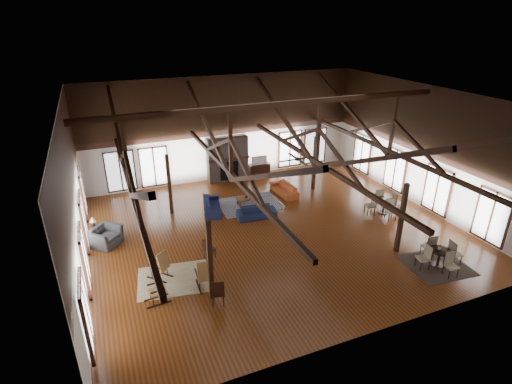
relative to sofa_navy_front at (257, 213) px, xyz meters
name	(u,v)px	position (x,y,z in m)	size (l,w,h in m)	color
floor	(274,230)	(0.29, -1.45, -0.28)	(16.00, 16.00, 0.00)	brown
ceiling	(277,98)	(0.29, -1.45, 5.72)	(16.00, 14.00, 0.02)	black
wall_back	(225,129)	(0.29, 5.55, 2.72)	(16.00, 0.02, 6.00)	white
wall_front	(381,251)	(0.29, -8.45, 2.72)	(16.00, 0.02, 6.00)	white
wall_left	(73,199)	(-7.71, -1.45, 2.72)	(0.02, 14.00, 6.00)	white
wall_right	(422,147)	(8.29, -1.45, 2.72)	(0.02, 14.00, 6.00)	white
roof_truss	(276,146)	(0.29, -1.45, 3.75)	(15.60, 14.07, 3.14)	black
post_grid	(275,200)	(0.29, -1.45, 1.25)	(8.16, 7.16, 3.05)	black
fireplace	(227,159)	(0.29, 5.22, 1.01)	(2.50, 0.69, 2.60)	#695A50
ceiling_fan	(298,158)	(0.79, -2.45, 3.46)	(1.60, 1.60, 0.75)	black
sofa_navy_front	(257,213)	(0.00, 0.00, 0.00)	(1.89, 0.74, 0.55)	#171F3F
sofa_navy_left	(212,205)	(-1.79, 1.52, 0.03)	(0.82, 2.09, 0.61)	#171D3F
sofa_orange	(284,189)	(2.44, 1.99, 0.02)	(0.78, 2.00, 0.58)	#AA4A20
coffee_table	(247,198)	(0.11, 1.52, 0.09)	(1.15, 0.66, 0.42)	brown
vase	(246,196)	(0.01, 1.44, 0.25)	(0.19, 0.19, 0.20)	#B2B2B2
armchair	(105,237)	(-6.91, 0.16, 0.11)	(1.19, 1.04, 0.77)	#303133
side_table_lamp	(95,230)	(-7.31, 0.92, 0.12)	(0.41, 0.41, 1.05)	black
rocking_chair_a	(161,266)	(-5.11, -3.16, 0.26)	(0.95, 0.97, 1.15)	#9F743C
rocking_chair_b	(204,275)	(-3.79, -4.35, 0.28)	(0.54, 0.93, 1.17)	#9F743C
rocking_chair_c	(159,288)	(-5.40, -4.43, 0.24)	(0.89, 0.53, 1.10)	#9F743C
side_chair_a	(208,248)	(-3.16, -2.64, 0.27)	(0.55, 0.55, 0.93)	black
side_chair_b	(218,291)	(-3.63, -5.43, 0.33)	(0.54, 0.54, 1.04)	black
cafe_table_near	(440,255)	(5.07, -6.42, 0.21)	(1.92, 1.92, 0.98)	black
cafe_table_far	(384,204)	(6.02, -1.89, 0.23)	(1.97, 1.97, 1.00)	black
cup_near	(439,249)	(5.04, -6.38, 0.48)	(0.12, 0.12, 0.09)	#B2B2B2
cup_far	(383,199)	(5.93, -1.86, 0.49)	(0.12, 0.12, 0.09)	#B2B2B2
tv_console	(259,169)	(2.34, 5.30, 0.05)	(1.29, 0.48, 0.65)	black
television	(259,160)	(2.31, 5.30, 0.65)	(0.96, 0.13, 0.55)	#B2B2B2
rug_tan	(174,279)	(-4.73, -3.41, -0.27)	(2.64, 2.08, 0.01)	#C9B18B
rug_navy	(249,204)	(0.21, 1.51, -0.27)	(3.09, 2.32, 0.01)	#171F40
rug_dark	(436,265)	(5.03, -6.40, -0.27)	(2.32, 2.11, 0.01)	black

